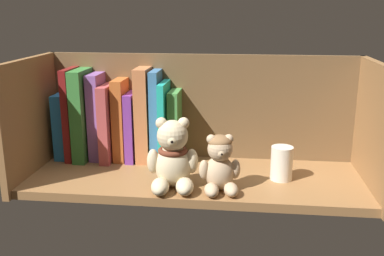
{
  "coord_description": "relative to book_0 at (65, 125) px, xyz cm",
  "views": [
    {
      "loc": [
        10.73,
        -98.53,
        40.95
      ],
      "look_at": [
        -0.76,
        0.0,
        13.74
      ],
      "focal_mm": 41.52,
      "sensor_mm": 36.0,
      "label": 1
    }
  ],
  "objects": [
    {
      "name": "shelf_board",
      "position": [
        36.05,
        -10.46,
        -9.57
      ],
      "size": [
        78.06,
        27.81,
        2.0
      ],
      "primitive_type": "cube",
      "color": "olive",
      "rests_on": "ground"
    },
    {
      "name": "shelf_back_panel",
      "position": [
        36.05,
        4.04,
        4.08
      ],
      "size": [
        80.46,
        1.2,
        29.31
      ],
      "primitive_type": "cube",
      "color": "brown",
      "rests_on": "ground"
    },
    {
      "name": "shelf_side_panel_left",
      "position": [
        -3.78,
        -10.46,
        4.08
      ],
      "size": [
        1.6,
        30.21,
        29.31
      ],
      "primitive_type": "cube",
      "color": "olive",
      "rests_on": "ground"
    },
    {
      "name": "shelf_side_panel_right",
      "position": [
        75.88,
        -10.46,
        4.08
      ],
      "size": [
        1.6,
        30.21,
        29.31
      ],
      "primitive_type": "cube",
      "color": "olive",
      "rests_on": "ground"
    },
    {
      "name": "book_0",
      "position": [
        0.0,
        0.0,
        0.0
      ],
      "size": [
        2.98,
        9.85,
        17.15
      ],
      "primitive_type": "cube",
      "rotation": [
        0.0,
        -0.0,
        0.0
      ],
      "color": "#2170BA",
      "rests_on": "shelf_board"
    },
    {
      "name": "book_1",
      "position": [
        2.82,
        -0.0,
        3.35
      ],
      "size": [
        1.82,
        12.62,
        23.85
      ],
      "primitive_type": "cube",
      "color": "maroon",
      "rests_on": "shelf_board"
    },
    {
      "name": "book_2",
      "position": [
        5.76,
        0.0,
        3.25
      ],
      "size": [
        3.2,
        13.89,
        23.64
      ],
      "primitive_type": "cube",
      "color": "#337431",
      "rests_on": "shelf_board"
    },
    {
      "name": "book_3",
      "position": [
        9.28,
        0.0,
        2.69
      ],
      "size": [
        3.0,
        9.55,
        22.53
      ],
      "primitive_type": "cube",
      "color": "#8956A2",
      "rests_on": "shelf_board"
    },
    {
      "name": "book_4",
      "position": [
        12.47,
        0.0,
        1.37
      ],
      "size": [
        2.51,
        13.9,
        19.88
      ],
      "primitive_type": "cube",
      "color": "#AE4646",
      "rests_on": "shelf_board"
    },
    {
      "name": "book_5",
      "position": [
        15.58,
        0.0,
        2.02
      ],
      "size": [
        2.85,
        9.47,
        21.19
      ],
      "primitive_type": "cube",
      "color": "#BD5D27",
      "rests_on": "shelf_board"
    },
    {
      "name": "book_6",
      "position": [
        18.52,
        0.0,
        0.33
      ],
      "size": [
        2.18,
        10.64,
        17.82
      ],
      "primitive_type": "cube",
      "color": "#743293",
      "rests_on": "shelf_board"
    },
    {
      "name": "book_7",
      "position": [
        21.71,
        0.0,
        3.5
      ],
      "size": [
        3.53,
        9.95,
        24.17
      ],
      "primitive_type": "cube",
      "rotation": [
        0.0,
        -0.01,
        0.0
      ],
      "color": "#C37041",
      "rests_on": "shelf_board"
    },
    {
      "name": "book_8",
      "position": [
        24.89,
        0.0,
        3.2
      ],
      "size": [
        2.14,
        9.36,
        23.54
      ],
      "primitive_type": "cube",
      "color": "teal",
      "rests_on": "shelf_board"
    },
    {
      "name": "book_9",
      "position": [
        27.21,
        0.0,
        1.87
      ],
      "size": [
        1.64,
        14.3,
        20.88
      ],
      "primitive_type": "cube",
      "color": "#1FB2A0",
      "rests_on": "shelf_board"
    },
    {
      "name": "book_10",
      "position": [
        29.75,
        0.0,
        0.71
      ],
      "size": [
        2.58,
        10.25,
        18.57
      ],
      "primitive_type": "cube",
      "color": "#438C42",
      "rests_on": "shelf_board"
    },
    {
      "name": "teddy_bear_larger",
      "position": [
        31.92,
        -18.06,
        -1.81
      ],
      "size": [
        11.7,
        12.04,
        15.85
      ],
      "color": "beige",
      "rests_on": "shelf_board"
    },
    {
      "name": "teddy_bear_smaller",
      "position": [
        42.32,
        -18.54,
        -2.61
      ],
      "size": [
        9.33,
        9.71,
        12.58
      ],
      "color": "tan",
      "rests_on": "shelf_board"
    },
    {
      "name": "pillar_candle",
      "position": [
        56.19,
        -10.42,
        -4.62
      ],
      "size": [
        5.06,
        5.06,
        7.91
      ],
      "primitive_type": "cylinder",
      "color": "silver",
      "rests_on": "shelf_board"
    }
  ]
}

